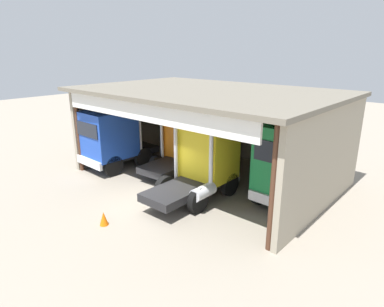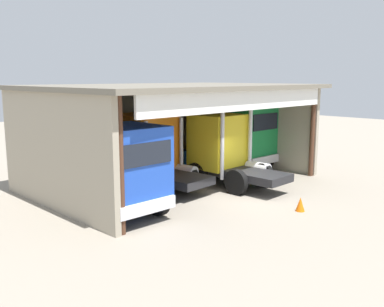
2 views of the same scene
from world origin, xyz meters
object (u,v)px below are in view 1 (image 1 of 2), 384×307
object	(u,v)px
truck_yellow_left_bay	(204,161)
traffic_cone	(104,219)
truck_orange_yard_outside	(189,140)
tool_cart	(272,168)
truck_green_center_left_bay	(292,165)
truck_blue_center_right_bay	(111,138)
oil_drum	(196,147)

from	to	relation	value
truck_yellow_left_bay	traffic_cone	bearing A→B (deg)	-103.59
truck_orange_yard_outside	traffic_cone	world-z (taller)	truck_orange_yard_outside
tool_cart	truck_green_center_left_bay	bearing A→B (deg)	-49.13
truck_blue_center_right_bay	oil_drum	bearing A→B (deg)	-107.03
truck_blue_center_right_bay	truck_green_center_left_bay	distance (m)	10.34
truck_green_center_left_bay	tool_cart	size ratio (longest dim) A/B	5.03
truck_green_center_left_bay	traffic_cone	world-z (taller)	truck_green_center_left_bay
truck_blue_center_right_bay	truck_yellow_left_bay	size ratio (longest dim) A/B	0.92
truck_blue_center_right_bay	oil_drum	xyz separation A→B (m)	(1.80, 5.45, -1.43)
oil_drum	tool_cart	bearing A→B (deg)	-4.74
truck_yellow_left_bay	oil_drum	size ratio (longest dim) A/B	5.73
truck_orange_yard_outside	oil_drum	size ratio (longest dim) A/B	5.80
truck_orange_yard_outside	tool_cart	world-z (taller)	truck_orange_yard_outside
truck_orange_yard_outside	traffic_cone	bearing A→B (deg)	-79.43
oil_drum	tool_cart	size ratio (longest dim) A/B	0.86
oil_drum	tool_cart	xyz separation A→B (m)	(5.94, -0.49, 0.07)
truck_blue_center_right_bay	traffic_cone	distance (m)	7.03
truck_green_center_left_bay	traffic_cone	size ratio (longest dim) A/B	8.99
truck_yellow_left_bay	truck_orange_yard_outside	bearing A→B (deg)	142.50
oil_drum	traffic_cone	world-z (taller)	oil_drum
tool_cart	traffic_cone	bearing A→B (deg)	-104.54
tool_cart	oil_drum	bearing A→B (deg)	175.26
truck_yellow_left_bay	tool_cart	bearing A→B (deg)	72.84
truck_blue_center_right_bay	traffic_cone	xyz separation A→B (m)	(5.35, -4.29, -1.58)
truck_blue_center_right_bay	oil_drum	size ratio (longest dim) A/B	5.28
truck_orange_yard_outside	traffic_cone	distance (m)	7.41
truck_yellow_left_bay	truck_green_center_left_bay	distance (m)	3.99
truck_green_center_left_bay	oil_drum	xyz separation A→B (m)	(-8.29, 3.20, -1.52)
oil_drum	traffic_cone	distance (m)	10.36
truck_yellow_left_bay	tool_cart	world-z (taller)	truck_yellow_left_bay
truck_yellow_left_bay	truck_green_center_left_bay	size ratio (longest dim) A/B	0.97
traffic_cone	oil_drum	bearing A→B (deg)	110.00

